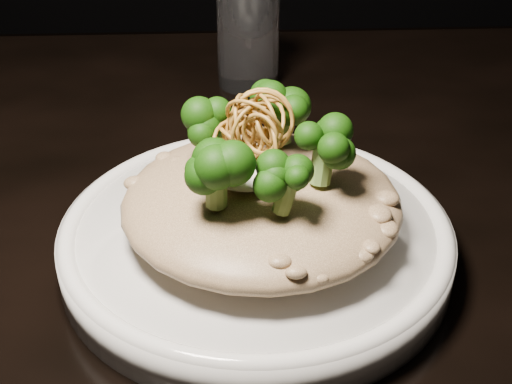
# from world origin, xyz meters

# --- Properties ---
(table) EXTENTS (1.10, 0.80, 0.75)m
(table) POSITION_xyz_m (0.00, 0.00, 0.67)
(table) COLOR black
(table) RESTS_ON ground
(plate) EXTENTS (0.27, 0.27, 0.03)m
(plate) POSITION_xyz_m (-0.03, -0.06, 0.76)
(plate) COLOR white
(plate) RESTS_ON table
(risotto) EXTENTS (0.19, 0.19, 0.04)m
(risotto) POSITION_xyz_m (-0.03, -0.06, 0.80)
(risotto) COLOR brown
(risotto) RESTS_ON plate
(broccoli) EXTENTS (0.12, 0.12, 0.04)m
(broccoli) POSITION_xyz_m (-0.03, -0.06, 0.84)
(broccoli) COLOR black
(broccoli) RESTS_ON risotto
(cheese) EXTENTS (0.05, 0.05, 0.01)m
(cheese) POSITION_xyz_m (-0.04, -0.06, 0.83)
(cheese) COLOR silver
(cheese) RESTS_ON risotto
(shallots) EXTENTS (0.06, 0.06, 0.04)m
(shallots) POSITION_xyz_m (-0.04, -0.06, 0.85)
(shallots) COLOR brown
(shallots) RESTS_ON cheese
(drinking_glass) EXTENTS (0.07, 0.07, 0.11)m
(drinking_glass) POSITION_xyz_m (-0.03, 0.24, 0.81)
(drinking_glass) COLOR silver
(drinking_glass) RESTS_ON table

